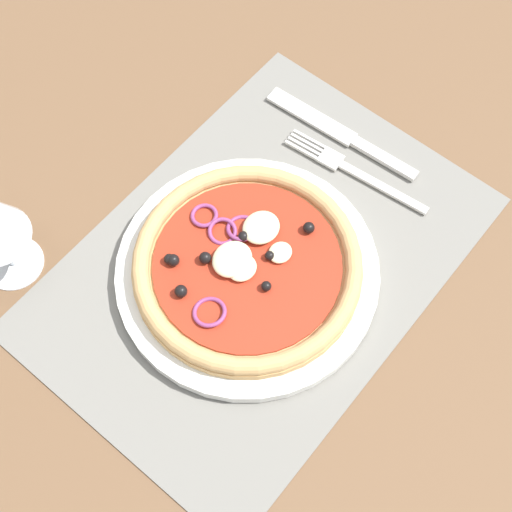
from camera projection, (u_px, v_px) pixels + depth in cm
name	position (u px, v px, depth cm)	size (l,w,h in cm)	color
ground_plane	(260.00, 268.00, 82.21)	(190.00, 140.00, 2.40)	brown
placemat	(260.00, 263.00, 80.96)	(47.75, 33.27, 0.40)	slate
plate	(245.00, 271.00, 79.56)	(27.64, 27.64, 1.36)	silver
pizza	(245.00, 263.00, 77.99)	(23.88, 23.88, 2.61)	tan
fork	(349.00, 169.00, 85.77)	(3.23, 18.06, 0.44)	silver
knife	(340.00, 133.00, 87.91)	(2.78, 20.06, 0.62)	silver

